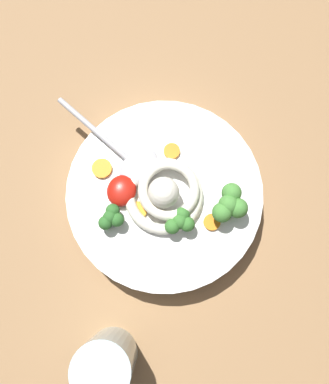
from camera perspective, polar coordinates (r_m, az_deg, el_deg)
The scene contains 13 objects.
table_slab at distance 57.02cm, azimuth 2.99°, elevation -0.15°, with size 132.38×132.38×3.23cm, color #936D47.
soup_bowl at distance 52.76cm, azimuth 0.00°, elevation -0.51°, with size 26.70×26.70×4.67cm.
noodle_pile at distance 49.04cm, azimuth 0.08°, elevation -0.20°, with size 11.52×11.30×4.63cm.
soup_spoon at distance 50.98cm, azimuth -5.11°, elevation 4.62°, with size 9.99×17.13×1.60cm.
chili_sauce_dollop at distance 49.92cm, azimuth -6.53°, elevation 0.22°, with size 4.33×3.89×1.95cm, color #B2190F.
broccoli_floret_rear at distance 47.98cm, azimuth 2.54°, elevation -4.56°, with size 3.84×3.31×3.04cm.
broccoli_floret_right at distance 48.61cm, azimuth -8.09°, elevation -3.88°, with size 3.60×3.10×2.85cm.
broccoli_floret_near_spoon at distance 48.38cm, azimuth 9.87°, elevation -1.99°, with size 5.05×4.34×3.99cm.
carrot_slice_beside_chili at distance 50.02cm, azimuth 7.22°, elevation -4.57°, with size 2.24×2.24×0.45cm, color orange.
carrot_slice_beside_noodles at distance 51.76cm, azimuth -9.49°, elevation 3.54°, with size 2.73×2.73×0.55cm, color orange.
carrot_slice_extra_a at distance 49.92cm, azimuth -3.95°, elevation -2.78°, with size 2.30×2.30×0.56cm, color orange.
carrot_slice_center at distance 51.82cm, azimuth 1.11°, elevation 6.21°, with size 2.25×2.25×0.49cm, color orange.
drinking_glass at distance 50.66cm, azimuth -8.77°, elevation -24.18°, with size 6.88×6.88×10.16cm, color silver.
Camera 1 is at (-12.15, -0.84, 57.32)cm, focal length 35.10 mm.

